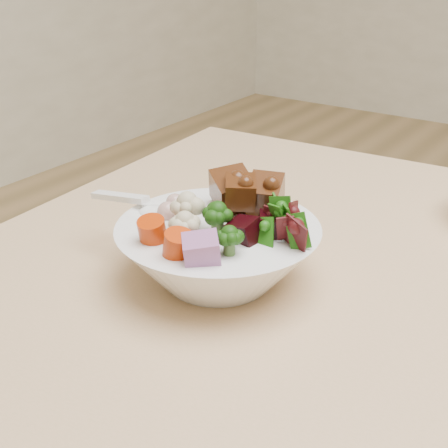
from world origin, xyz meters
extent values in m
cylinder|color=#DAAB80|center=(-0.82, 0.17, 0.33)|extent=(0.06, 0.06, 0.66)
cylinder|color=#A6815E|center=(-0.39, 0.28, 0.19)|extent=(0.03, 0.03, 0.38)
sphere|color=black|center=(-0.55, -0.24, 0.77)|extent=(0.03, 0.03, 0.03)
sphere|color=beige|center=(-0.58, -0.24, 0.77)|extent=(0.04, 0.04, 0.04)
cube|color=black|center=(-0.51, -0.21, 0.76)|extent=(0.04, 0.04, 0.03)
cube|color=#995C94|center=(-0.53, -0.29, 0.77)|extent=(0.04, 0.05, 0.04)
cylinder|color=#C13305|center=(-0.59, -0.29, 0.77)|extent=(0.03, 0.03, 0.03)
sphere|color=tan|center=(-0.62, -0.23, 0.76)|extent=(0.02, 0.02, 0.02)
ellipsoid|color=white|center=(-0.63, -0.23, 0.75)|extent=(0.04, 0.04, 0.01)
cube|color=white|center=(-0.69, -0.23, 0.76)|extent=(0.08, 0.02, 0.02)
camera|label=1|loc=(-0.23, -0.69, 1.03)|focal=50.00mm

